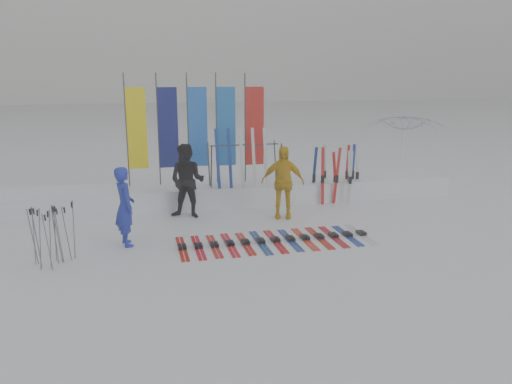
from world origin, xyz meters
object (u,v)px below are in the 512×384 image
object	(u,v)px
person_black	(187,181)
ski_rack	(244,158)
person_blue	(125,206)
tent_canopy	(403,151)
ski_row	(275,240)
person_yellow	(283,182)

from	to	relation	value
person_black	ski_rack	size ratio (longest dim) A/B	0.97
person_blue	ski_rack	distance (m)	4.41
person_blue	tent_canopy	bearing A→B (deg)	-81.11
person_black	ski_rack	bearing A→B (deg)	52.25
person_blue	ski_rack	size ratio (longest dim) A/B	0.88
person_black	tent_canopy	bearing A→B (deg)	39.25
tent_canopy	ski_row	size ratio (longest dim) A/B	0.63
person_yellow	ski_rack	size ratio (longest dim) A/B	0.95
person_black	tent_canopy	size ratio (longest dim) A/B	0.71
person_black	ski_row	size ratio (longest dim) A/B	0.45
person_black	person_yellow	xyz separation A→B (m)	(2.46, -0.60, -0.02)
person_blue	ski_rack	world-z (taller)	ski_rack
person_yellow	ski_rack	bearing A→B (deg)	130.16
tent_canopy	ski_rack	distance (m)	5.77
person_black	ski_rack	distance (m)	2.02
ski_rack	ski_row	bearing A→B (deg)	-90.23
person_yellow	ski_rack	xyz separation A→B (m)	(-0.71, 1.53, 0.42)
person_yellow	tent_canopy	size ratio (longest dim) A/B	0.69
person_blue	person_black	bearing A→B (deg)	-53.97
person_blue	ski_row	distance (m)	3.47
person_blue	person_yellow	distance (m)	4.25
ski_rack	tent_canopy	bearing A→B (deg)	10.46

